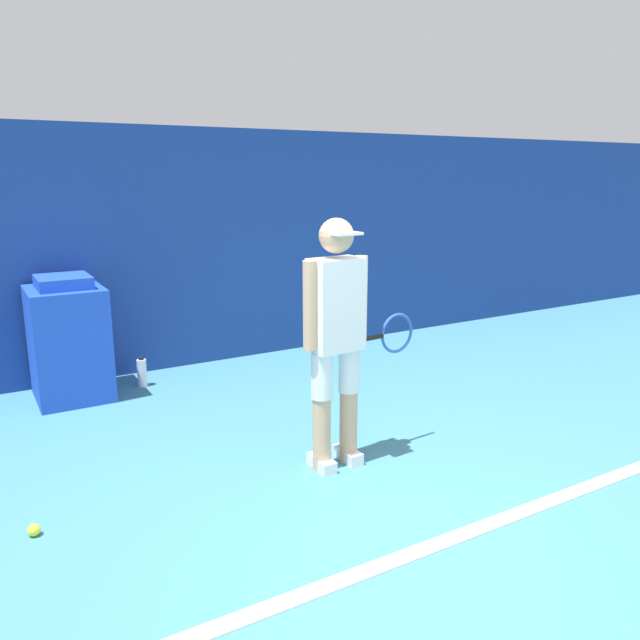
# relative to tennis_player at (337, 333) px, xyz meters

# --- Properties ---
(ground_plane) EXTENTS (24.00, 24.00, 0.00)m
(ground_plane) POSITION_rel_tennis_player_xyz_m (-0.15, -0.97, -0.92)
(ground_plane) COLOR teal
(back_wall) EXTENTS (24.00, 0.10, 2.35)m
(back_wall) POSITION_rel_tennis_player_xyz_m (-0.15, 2.72, 0.26)
(back_wall) COLOR navy
(back_wall) RESTS_ON ground_plane
(court_baseline) EXTENTS (21.60, 0.10, 0.01)m
(court_baseline) POSITION_rel_tennis_player_xyz_m (-0.15, -1.08, -0.91)
(court_baseline) COLOR white
(court_baseline) RESTS_ON ground_plane
(tennis_player) EXTENTS (0.90, 0.29, 1.65)m
(tennis_player) POSITION_rel_tennis_player_xyz_m (0.00, 0.00, 0.00)
(tennis_player) COLOR tan
(tennis_player) RESTS_ON ground_plane
(tennis_ball) EXTENTS (0.07, 0.07, 0.07)m
(tennis_ball) POSITION_rel_tennis_player_xyz_m (-1.86, 0.10, -0.88)
(tennis_ball) COLOR #D1E533
(tennis_ball) RESTS_ON ground_plane
(covered_chair) EXTENTS (0.60, 0.68, 1.07)m
(covered_chair) POSITION_rel_tennis_player_xyz_m (-1.30, 2.28, -0.40)
(covered_chair) COLOR blue
(covered_chair) RESTS_ON ground_plane
(water_bottle) EXTENTS (0.09, 0.09, 0.28)m
(water_bottle) POSITION_rel_tennis_player_xyz_m (-0.70, 2.25, -0.79)
(water_bottle) COLOR white
(water_bottle) RESTS_ON ground_plane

